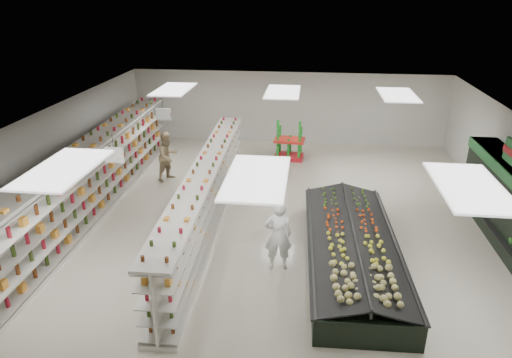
# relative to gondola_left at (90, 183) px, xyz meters

# --- Properties ---
(floor) EXTENTS (16.00, 16.00, 0.00)m
(floor) POSITION_rel_gondola_left_xyz_m (5.67, -0.05, -1.02)
(floor) COLOR beige
(floor) RESTS_ON ground
(ceiling) EXTENTS (14.00, 16.00, 0.02)m
(ceiling) POSITION_rel_gondola_left_xyz_m (5.67, -0.05, 2.18)
(ceiling) COLOR white
(ceiling) RESTS_ON wall_back
(wall_back) EXTENTS (14.00, 0.02, 3.20)m
(wall_back) POSITION_rel_gondola_left_xyz_m (5.67, 7.95, 0.58)
(wall_back) COLOR silver
(wall_back) RESTS_ON floor
(wall_left) EXTENTS (0.02, 16.00, 3.20)m
(wall_left) POSITION_rel_gondola_left_xyz_m (-1.33, -0.05, 0.58)
(wall_left) COLOR silver
(wall_left) RESTS_ON floor
(aisle_sign_near) EXTENTS (0.52, 0.06, 0.75)m
(aisle_sign_near) POSITION_rel_gondola_left_xyz_m (1.87, -2.05, 1.73)
(aisle_sign_near) COLOR white
(aisle_sign_near) RESTS_ON ceiling
(aisle_sign_far) EXTENTS (0.52, 0.06, 0.75)m
(aisle_sign_far) POSITION_rel_gondola_left_xyz_m (1.87, 1.95, 1.73)
(aisle_sign_far) COLOR white
(aisle_sign_far) RESTS_ON ceiling
(gondola_left) EXTENTS (1.14, 12.83, 2.22)m
(gondola_left) POSITION_rel_gondola_left_xyz_m (0.00, 0.00, 0.00)
(gondola_left) COLOR silver
(gondola_left) RESTS_ON floor
(gondola_center) EXTENTS (1.12, 10.67, 1.85)m
(gondola_center) POSITION_rel_gondola_left_xyz_m (3.73, -0.26, -0.17)
(gondola_center) COLOR silver
(gondola_center) RESTS_ON floor
(produce_island) EXTENTS (2.50, 6.40, 0.94)m
(produce_island) POSITION_rel_gondola_left_xyz_m (7.88, -1.90, -0.59)
(produce_island) COLOR black
(produce_island) RESTS_ON floor
(soda_endcap) EXTENTS (1.28, 0.92, 1.56)m
(soda_endcap) POSITION_rel_gondola_left_xyz_m (5.89, 5.67, -0.26)
(soda_endcap) COLOR red
(soda_endcap) RESTS_ON floor
(shopper_main) EXTENTS (0.75, 0.57, 1.88)m
(shopper_main) POSITION_rel_gondola_left_xyz_m (6.01, -2.39, -0.08)
(shopper_main) COLOR white
(shopper_main) RESTS_ON floor
(shopper_background) EXTENTS (0.94, 1.04, 1.83)m
(shopper_background) POSITION_rel_gondola_left_xyz_m (1.58, 2.95, -0.11)
(shopper_background) COLOR tan
(shopper_background) RESTS_ON floor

